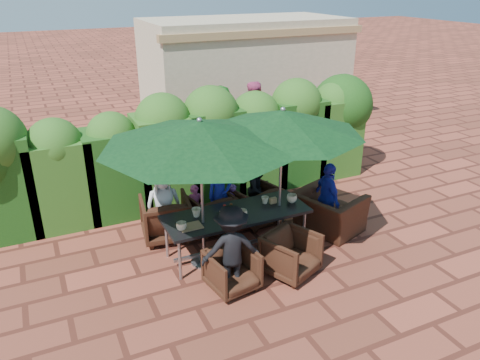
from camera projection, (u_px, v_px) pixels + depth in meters
name	position (u px, v px, depth m)	size (l,w,h in m)	color
ground	(236.00, 252.00, 7.99)	(80.00, 80.00, 0.00)	brown
dining_table	(236.00, 217.00, 7.72)	(2.42, 0.90, 0.75)	black
umbrella_left	(200.00, 134.00, 6.81)	(3.01, 3.01, 2.46)	gray
umbrella_right	(282.00, 122.00, 7.36)	(2.62, 2.62, 2.46)	gray
chair_far_left	(166.00, 216.00, 8.28)	(0.83, 0.77, 0.85)	black
chair_far_mid	(211.00, 210.00, 8.58)	(0.74, 0.70, 0.77)	black
chair_far_right	(255.00, 203.00, 8.84)	(0.77, 0.72, 0.79)	black
chair_near_left	(232.00, 268.00, 6.92)	(0.68, 0.63, 0.70)	black
chair_near_right	(291.00, 252.00, 7.27)	(0.74, 0.69, 0.76)	black
chair_end_right	(329.00, 206.00, 8.50)	(1.12, 0.73, 0.98)	black
adult_far_left	(164.00, 204.00, 8.22)	(0.64, 0.38, 1.29)	silver
adult_far_mid	(220.00, 194.00, 8.53)	(0.48, 0.39, 1.34)	#1D239E
adult_far_right	(259.00, 189.00, 8.97)	(0.55, 0.34, 1.15)	black
adult_near_left	(231.00, 249.00, 6.80)	(0.87, 0.40, 1.36)	black
adult_end_right	(328.00, 198.00, 8.42)	(0.77, 0.39, 1.32)	#1D239E
child_left	(196.00, 208.00, 8.56)	(0.31, 0.26, 0.87)	#C3447A
child_right	(234.00, 204.00, 8.77)	(0.29, 0.23, 0.80)	#89499E
pedestrian_a	(221.00, 123.00, 11.69)	(1.79, 0.64, 1.92)	#248627
pedestrian_b	(252.00, 118.00, 12.16)	(0.91, 0.56, 1.89)	#C3447A
pedestrian_c	(289.00, 118.00, 12.60)	(1.07, 0.49, 1.67)	gray
cup_a	(181.00, 226.00, 7.14)	(0.17, 0.17, 0.13)	beige
cup_b	(196.00, 212.00, 7.55)	(0.15, 0.15, 0.14)	beige
cup_c	(242.00, 213.00, 7.53)	(0.16, 0.16, 0.13)	beige
cup_d	(265.00, 200.00, 7.99)	(0.13, 0.13, 0.12)	beige
cup_e	(292.00, 198.00, 8.03)	(0.18, 0.18, 0.14)	beige
ketchup_bottle	(225.00, 210.00, 7.61)	(0.04, 0.04, 0.17)	#B20C0A
sauce_bottle	(231.00, 208.00, 7.66)	(0.04, 0.04, 0.17)	#4C230C
serving_tray	(191.00, 226.00, 7.25)	(0.35, 0.25, 0.02)	#9D734C
number_block_left	(224.00, 214.00, 7.55)	(0.12, 0.06, 0.10)	tan
number_block_right	(273.00, 201.00, 8.00)	(0.12, 0.06, 0.10)	tan
hedge_wall	(178.00, 142.00, 9.33)	(9.10, 1.60, 2.40)	#12340E
building	(245.00, 72.00, 14.52)	(6.20, 3.08, 3.20)	beige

